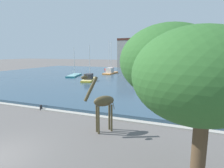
# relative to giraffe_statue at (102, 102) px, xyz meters

# --- Properties ---
(harbor_water) EXTENTS (79.33, 49.65, 0.39)m
(harbor_water) POSITION_rel_giraffe_statue_xyz_m (-3.89, 27.67, -1.93)
(harbor_water) COLOR #334C60
(harbor_water) RESTS_ON ground
(quay_edge_coping) EXTENTS (79.33, 0.50, 0.12)m
(quay_edge_coping) POSITION_rel_giraffe_statue_xyz_m (-3.89, 2.59, -2.06)
(quay_edge_coping) COLOR #ADA89E
(quay_edge_coping) RESTS_ON ground
(giraffe_statue) EXTENTS (1.87, 1.97, 4.16)m
(giraffe_statue) POSITION_rel_giraffe_statue_xyz_m (0.00, 0.00, 0.00)
(giraffe_statue) COLOR #4C4228
(giraffe_statue) RESTS_ON ground
(sailboat_orange) EXTENTS (2.13, 6.91, 8.31)m
(sailboat_orange) POSITION_rel_giraffe_statue_xyz_m (-11.95, 32.48, -1.53)
(sailboat_orange) COLOR orange
(sailboat_orange) RESTS_ON ground
(sailboat_green) EXTENTS (3.42, 9.51, 5.73)m
(sailboat_green) POSITION_rel_giraffe_statue_xyz_m (11.68, 41.32, -1.79)
(sailboat_green) COLOR #236B42
(sailboat_green) RESTS_ON ground
(sailboat_teal) EXTENTS (3.70, 7.40, 7.03)m
(sailboat_teal) POSITION_rel_giraffe_statue_xyz_m (-17.86, 24.79, -1.76)
(sailboat_teal) COLOR teal
(sailboat_teal) RESTS_ON ground
(sailboat_white) EXTENTS (2.38, 5.87, 8.58)m
(sailboat_white) POSITION_rel_giraffe_statue_xyz_m (4.13, 40.69, -1.61)
(sailboat_white) COLOR white
(sailboat_white) RESTS_ON ground
(sailboat_red) EXTENTS (2.37, 6.43, 9.43)m
(sailboat_red) POSITION_rel_giraffe_statue_xyz_m (-16.68, 42.85, -1.65)
(sailboat_red) COLOR red
(sailboat_red) RESTS_ON ground
(sailboat_navy) EXTENTS (4.20, 6.88, 9.57)m
(sailboat_navy) POSITION_rel_giraffe_statue_xyz_m (12.15, 29.56, -1.51)
(sailboat_navy) COLOR navy
(sailboat_navy) RESTS_ON ground
(sailboat_yellow) EXTENTS (3.25, 6.89, 6.95)m
(sailboat_yellow) POSITION_rel_giraffe_statue_xyz_m (-11.21, 19.49, -1.56)
(sailboat_yellow) COLOR gold
(sailboat_yellow) RESTS_ON ground
(shade_tree) EXTENTS (5.73, 6.32, 6.43)m
(shade_tree) POSITION_rel_giraffe_statue_xyz_m (5.57, -4.23, 2.71)
(shade_tree) COLOR brown
(shade_tree) RESTS_ON ground
(mooring_bollard) EXTENTS (0.24, 0.24, 0.50)m
(mooring_bollard) POSITION_rel_giraffe_statue_xyz_m (-7.59, 2.44, -1.87)
(mooring_bollard) COLOR #232326
(mooring_bollard) RESTS_ON ground
(townhouse_end_terrace) EXTENTS (5.84, 6.02, 10.93)m
(townhouse_end_terrace) POSITION_rel_giraffe_statue_xyz_m (-14.78, 56.52, 3.36)
(townhouse_end_terrace) COLOR gray
(townhouse_end_terrace) RESTS_ON ground
(townhouse_wide_warehouse) EXTENTS (7.19, 5.76, 9.69)m
(townhouse_wide_warehouse) POSITION_rel_giraffe_statue_xyz_m (-3.25, 54.85, 2.74)
(townhouse_wide_warehouse) COLOR tan
(townhouse_wide_warehouse) RESTS_ON ground
(townhouse_tall_gabled) EXTENTS (5.24, 6.60, 9.96)m
(townhouse_tall_gabled) POSITION_rel_giraffe_statue_xyz_m (7.38, 54.80, 2.87)
(townhouse_tall_gabled) COLOR #8E5142
(townhouse_tall_gabled) RESTS_ON ground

